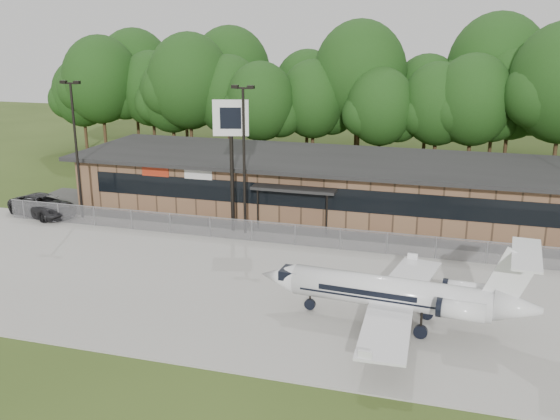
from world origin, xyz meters
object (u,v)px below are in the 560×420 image
(suv, at_px, (43,205))
(terminal, at_px, (337,184))
(business_jet, at_px, (400,295))
(pole_sign, at_px, (231,132))

(suv, bearing_deg, terminal, -51.71)
(business_jet, xyz_separation_m, pole_sign, (-12.74, 11.46, 5.43))
(terminal, bearing_deg, business_jet, -70.10)
(business_jet, height_order, suv, business_jet)
(terminal, distance_m, business_jet, 19.79)
(suv, bearing_deg, pole_sign, -69.61)
(business_jet, bearing_deg, terminal, 114.12)
(pole_sign, bearing_deg, business_jet, -56.88)
(business_jet, xyz_separation_m, suv, (-27.96, 10.94, -0.81))
(suv, relative_size, pole_sign, 0.64)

